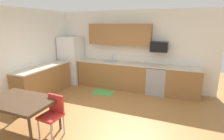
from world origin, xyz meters
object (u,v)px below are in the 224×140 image
object	(u,v)px
refrigerator	(71,60)
oven_range	(157,80)
dining_table	(20,102)
chair_near_table	(53,112)
microwave	(159,47)

from	to	relation	value
refrigerator	oven_range	xyz separation A→B (m)	(3.25, 0.08, -0.43)
dining_table	chair_near_table	size ratio (longest dim) A/B	1.65
refrigerator	chair_near_table	xyz separation A→B (m)	(1.62, -3.05, -0.38)
oven_range	microwave	distance (m)	1.08
oven_range	refrigerator	bearing A→B (deg)	-178.59
chair_near_table	dining_table	bearing A→B (deg)	-164.49
chair_near_table	refrigerator	bearing A→B (deg)	118.01
refrigerator	dining_table	size ratio (longest dim) A/B	1.26
refrigerator	oven_range	size ratio (longest dim) A/B	1.94
refrigerator	oven_range	bearing A→B (deg)	1.41
oven_range	microwave	xyz separation A→B (m)	(0.00, 0.10, 1.08)
oven_range	microwave	size ratio (longest dim) A/B	1.69
microwave	refrigerator	bearing A→B (deg)	-176.83
microwave	dining_table	xyz separation A→B (m)	(-2.28, -3.41, -0.84)
refrigerator	microwave	size ratio (longest dim) A/B	3.28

